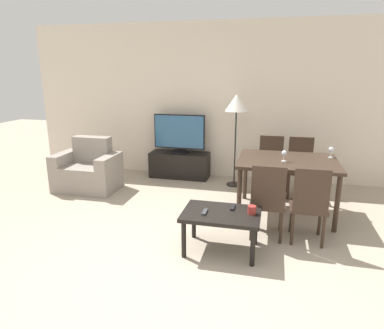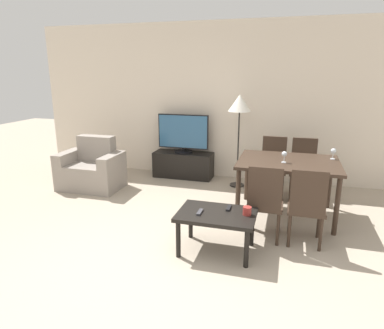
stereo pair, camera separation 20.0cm
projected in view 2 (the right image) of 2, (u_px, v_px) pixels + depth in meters
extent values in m
plane|color=tan|center=(160.00, 275.00, 3.25)|extent=(18.00, 18.00, 0.00)
cube|color=beige|center=(227.00, 102.00, 5.98)|extent=(7.17, 0.06, 2.70)
cube|color=gray|center=(91.00, 176.00, 5.63)|extent=(0.62, 0.65, 0.42)
cube|color=gray|center=(97.00, 148.00, 5.73)|extent=(0.62, 0.20, 0.42)
cube|color=gray|center=(70.00, 169.00, 5.71)|extent=(0.18, 0.65, 0.60)
cube|color=gray|center=(113.00, 173.00, 5.50)|extent=(0.18, 0.65, 0.60)
cube|color=black|center=(183.00, 165.00, 6.22)|extent=(1.06, 0.39, 0.46)
cylinder|color=black|center=(183.00, 152.00, 6.16)|extent=(0.32, 0.32, 0.03)
cylinder|color=black|center=(183.00, 150.00, 6.15)|extent=(0.04, 0.04, 0.05)
cube|color=black|center=(183.00, 132.00, 6.06)|extent=(0.92, 0.04, 0.61)
cube|color=#2D5B84|center=(183.00, 132.00, 6.04)|extent=(0.88, 0.01, 0.57)
cube|color=black|center=(217.00, 214.00, 3.59)|extent=(0.81, 0.57, 0.04)
cylinder|color=black|center=(178.00, 239.00, 3.53)|extent=(0.05, 0.05, 0.40)
cylinder|color=black|center=(247.00, 249.00, 3.35)|extent=(0.05, 0.05, 0.40)
cylinder|color=black|center=(191.00, 221.00, 3.96)|extent=(0.05, 0.05, 0.40)
cylinder|color=black|center=(252.00, 229.00, 3.77)|extent=(0.05, 0.05, 0.40)
cube|color=#38281E|center=(288.00, 162.00, 4.43)|extent=(1.28, 1.00, 0.04)
cylinder|color=#38281E|center=(238.00, 197.00, 4.28)|extent=(0.06, 0.06, 0.72)
cylinder|color=#38281E|center=(337.00, 207.00, 3.97)|extent=(0.06, 0.06, 0.72)
cylinder|color=#38281E|center=(247.00, 177.00, 5.09)|extent=(0.06, 0.06, 0.72)
cylinder|color=#38281E|center=(330.00, 183.00, 4.79)|extent=(0.06, 0.06, 0.72)
cube|color=#38281E|center=(265.00, 205.00, 3.91)|extent=(0.40, 0.40, 0.04)
cylinder|color=#38281E|center=(252.00, 215.00, 4.16)|extent=(0.04, 0.04, 0.39)
cylinder|color=#38281E|center=(279.00, 218.00, 4.07)|extent=(0.04, 0.04, 0.39)
cylinder|color=#38281E|center=(248.00, 226.00, 3.86)|extent=(0.04, 0.04, 0.39)
cylinder|color=#38281E|center=(278.00, 229.00, 3.77)|extent=(0.04, 0.04, 0.39)
cube|color=#38281E|center=(265.00, 189.00, 3.67)|extent=(0.37, 0.04, 0.48)
cube|color=#38281E|center=(303.00, 173.00, 5.14)|extent=(0.40, 0.40, 0.04)
cylinder|color=#38281E|center=(291.00, 188.00, 5.09)|extent=(0.04, 0.04, 0.39)
cylinder|color=#38281E|center=(314.00, 190.00, 5.00)|extent=(0.04, 0.04, 0.39)
cylinder|color=#38281E|center=(291.00, 182.00, 5.39)|extent=(0.04, 0.04, 0.39)
cylinder|color=#38281E|center=(312.00, 184.00, 5.30)|extent=(0.04, 0.04, 0.39)
cube|color=#38281E|center=(304.00, 153.00, 5.24)|extent=(0.37, 0.04, 0.48)
cube|color=#38281E|center=(306.00, 209.00, 3.79)|extent=(0.40, 0.40, 0.04)
cylinder|color=#38281E|center=(290.00, 219.00, 4.04)|extent=(0.04, 0.04, 0.39)
cylinder|color=#38281E|center=(319.00, 222.00, 3.95)|extent=(0.04, 0.04, 0.39)
cylinder|color=#38281E|center=(289.00, 231.00, 3.74)|extent=(0.04, 0.04, 0.39)
cylinder|color=#38281E|center=(321.00, 235.00, 3.65)|extent=(0.04, 0.04, 0.39)
cube|color=#38281E|center=(309.00, 193.00, 3.55)|extent=(0.37, 0.04, 0.48)
cube|color=#38281E|center=(273.00, 170.00, 5.26)|extent=(0.40, 0.40, 0.04)
cylinder|color=#38281E|center=(260.00, 186.00, 5.21)|extent=(0.04, 0.04, 0.39)
cylinder|color=#38281E|center=(282.00, 188.00, 5.12)|extent=(0.04, 0.04, 0.39)
cylinder|color=#38281E|center=(262.00, 179.00, 5.51)|extent=(0.04, 0.04, 0.39)
cylinder|color=#38281E|center=(283.00, 181.00, 5.42)|extent=(0.04, 0.04, 0.39)
cube|color=#38281E|center=(274.00, 151.00, 5.36)|extent=(0.37, 0.04, 0.48)
cylinder|color=black|center=(237.00, 185.00, 5.80)|extent=(0.24, 0.24, 0.02)
cylinder|color=black|center=(238.00, 149.00, 5.63)|extent=(0.02, 0.02, 1.23)
cone|color=white|center=(240.00, 103.00, 5.43)|extent=(0.37, 0.37, 0.27)
cube|color=black|center=(229.00, 208.00, 3.69)|extent=(0.04, 0.15, 0.02)
cube|color=#38383D|center=(200.00, 212.00, 3.58)|extent=(0.04, 0.15, 0.02)
cylinder|color=maroon|center=(247.00, 211.00, 3.52)|extent=(0.09, 0.09, 0.09)
cylinder|color=silver|center=(333.00, 159.00, 4.50)|extent=(0.06, 0.06, 0.01)
cylinder|color=silver|center=(333.00, 156.00, 4.49)|extent=(0.01, 0.01, 0.07)
sphere|color=silver|center=(333.00, 151.00, 4.47)|extent=(0.07, 0.07, 0.07)
cylinder|color=silver|center=(284.00, 162.00, 4.34)|extent=(0.06, 0.06, 0.01)
cylinder|color=silver|center=(284.00, 159.00, 4.33)|extent=(0.01, 0.01, 0.07)
sphere|color=silver|center=(284.00, 154.00, 4.31)|extent=(0.07, 0.07, 0.07)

